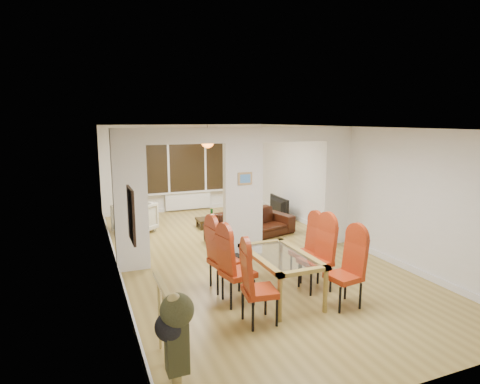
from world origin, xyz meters
TOP-DOWN VIEW (x-y plane):
  - floor at (0.00, 0.00)m, footprint 5.00×9.00m
  - room_walls at (0.00, 0.00)m, footprint 5.00×9.00m
  - divider_wall at (0.00, 0.00)m, footprint 5.00×0.18m
  - bay_window_blinds at (0.00, 4.44)m, footprint 3.00×0.08m
  - radiator at (0.00, 4.40)m, footprint 1.40×0.08m
  - pendant_light at (0.30, 3.30)m, footprint 0.36×0.36m
  - stair_newel at (-2.25, -3.20)m, footprint 0.40×1.20m
  - wall_poster at (-2.47, -2.40)m, footprint 0.04×0.52m
  - pillar_photo at (0.00, -0.10)m, footprint 0.30×0.03m
  - dining_table at (-0.22, -2.07)m, footprint 0.84×1.49m
  - dining_chair_la at (-0.86, -2.69)m, footprint 0.49×0.49m
  - dining_chair_lb at (-0.91, -2.00)m, footprint 0.52×0.52m
  - dining_chair_lc at (-0.93, -1.45)m, footprint 0.50×0.50m
  - dining_chair_ra at (0.50, -2.69)m, footprint 0.50×0.50m
  - dining_chair_rb at (0.43, -2.03)m, footprint 0.50×0.50m
  - dining_chair_rc at (0.52, -1.56)m, footprint 0.45×0.45m
  - sofa at (0.66, 1.09)m, footprint 2.29×1.40m
  - armchair at (-1.84, 2.46)m, footprint 1.15×1.15m
  - person at (-1.79, 2.36)m, footprint 0.78×0.65m
  - television at (2.00, 2.47)m, footprint 1.08×0.17m
  - coffee_table at (0.20, 2.30)m, footprint 1.03×0.53m
  - bottle at (0.06, 2.28)m, footprint 0.07×0.07m
  - bowl at (0.14, 2.39)m, footprint 0.22×0.22m
  - shoes at (-0.15, -0.26)m, footprint 0.24×0.26m

SIDE VIEW (x-z plane):
  - floor at x=0.00m, z-range -0.01..0.01m
  - shoes at x=-0.15m, z-range 0.00..0.10m
  - coffee_table at x=0.20m, z-range 0.00..0.24m
  - bowl at x=0.14m, z-range 0.24..0.29m
  - radiator at x=0.00m, z-range 0.05..0.55m
  - television at x=2.00m, z-range 0.00..0.62m
  - sofa at x=0.66m, z-range 0.00..0.63m
  - dining_table at x=-0.22m, z-range 0.00..0.70m
  - bottle at x=0.06m, z-range 0.24..0.51m
  - armchair at x=-1.84m, z-range 0.00..0.75m
  - dining_chair_rc at x=0.52m, z-range 0.00..1.05m
  - dining_chair_la at x=-0.86m, z-range 0.00..1.08m
  - dining_chair_ra at x=0.50m, z-range 0.00..1.09m
  - stair_newel at x=-2.25m, z-range 0.00..1.10m
  - dining_chair_lb at x=-0.91m, z-range 0.00..1.11m
  - dining_chair_lc at x=-0.93m, z-range 0.00..1.11m
  - dining_chair_rb at x=0.43m, z-range 0.00..1.12m
  - person at x=-1.79m, z-range 0.00..1.81m
  - room_walls at x=0.00m, z-range 0.00..2.60m
  - divider_wall at x=0.00m, z-range 0.00..2.60m
  - bay_window_blinds at x=0.00m, z-range 0.60..2.40m
  - wall_poster at x=-2.47m, z-range 1.27..1.94m
  - pillar_photo at x=0.00m, z-range 1.48..1.73m
  - pendant_light at x=0.30m, z-range 1.97..2.33m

